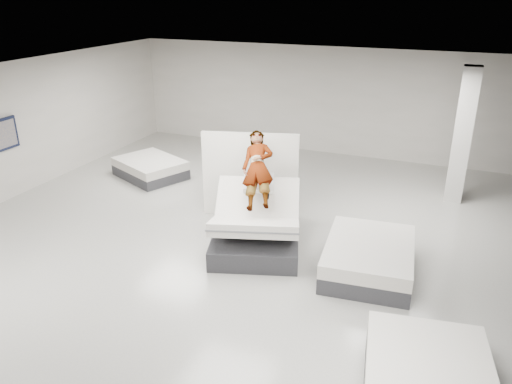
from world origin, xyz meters
TOP-DOWN VIEW (x-y plane):
  - room at (0.00, 0.00)m, footprint 14.00×14.04m
  - hero_bed at (0.48, 0.54)m, footprint 2.24×2.59m
  - person at (0.38, 0.84)m, footprint 1.05×1.60m
  - remote at (0.70, 0.57)m, footprint 0.09×0.15m
  - divider_panel at (-0.21, 1.86)m, footprint 2.06×0.65m
  - flat_bed_right_far at (2.71, 0.42)m, footprint 1.70×2.16m
  - flat_bed_left_far at (-3.66, 3.07)m, footprint 2.18×1.96m
  - column at (4.00, 4.50)m, footprint 0.40×0.40m
  - wall_poster at (-5.93, 0.50)m, footprint 0.06×0.95m

SIDE VIEW (x-z plane):
  - flat_bed_left_far at x=-3.66m, z-range 0.00..0.49m
  - flat_bed_right_far at x=2.71m, z-range 0.00..0.56m
  - hero_bed at x=0.48m, z-range -0.23..1.08m
  - divider_panel at x=-0.21m, z-range 0.00..1.92m
  - remote at x=0.70m, z-range 1.06..1.14m
  - person at x=0.38m, z-range 0.53..2.09m
  - room at x=0.00m, z-range 0.00..3.20m
  - column at x=4.00m, z-range 0.00..3.20m
  - wall_poster at x=-5.93m, z-range 1.23..1.98m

